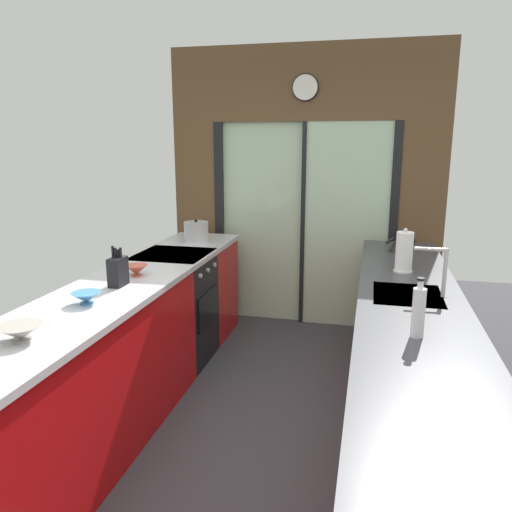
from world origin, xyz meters
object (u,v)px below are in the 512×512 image
Objects in this scene: mixing_bowl_far at (136,270)px; soap_bottle_far at (402,251)px; mixing_bowl_near at (20,332)px; stock_pot at (196,232)px; kettle at (399,242)px; knife_block at (118,271)px; soap_bottle_near at (418,312)px; oven_range at (175,308)px; paper_towel_roll at (404,252)px; mixing_bowl_mid at (86,298)px.

mixing_bowl_far is 0.60× the size of soap_bottle_far.
mixing_bowl_near is at bearing -90.00° from mixing_bowl_far.
kettle is at bearing 0.28° from stock_pot.
knife_block is at bearing -151.58° from soap_bottle_far.
mixing_bowl_near is 1.30× the size of mixing_bowl_far.
soap_bottle_near is 1.11× the size of soap_bottle_far.
mixing_bowl_far reaches higher than oven_range.
paper_towel_roll reaches higher than mixing_bowl_far.
soap_bottle_far is at bearing 36.82° from mixing_bowl_mid.
soap_bottle_near reaches higher than stock_pot.
knife_block is 1.84m from soap_bottle_near.
kettle reaches higher than mixing_bowl_near.
paper_towel_roll reaches higher than oven_range.
mixing_bowl_near is 0.55m from mixing_bowl_mid.
knife_block is 0.82× the size of paper_towel_roll.
mixing_bowl_near is 2.96m from kettle.
soap_bottle_near is (1.78, 0.47, 0.08)m from mixing_bowl_near.
oven_range is at bearing -163.89° from kettle.
kettle is 1.90m from soap_bottle_near.
knife_block is 1.06× the size of kettle.
mixing_bowl_far is 0.70× the size of stock_pot.
mixing_bowl_mid is 0.65× the size of knife_block.
mixing_bowl_near reaches higher than mixing_bowl_far.
kettle is at bearing 89.85° from paper_towel_roll.
stock_pot is at bearing 90.00° from mixing_bowl_mid.
mixing_bowl_near is 2.59m from soap_bottle_far.
kettle reaches higher than oven_range.
kettle is 0.77× the size of paper_towel_roll.
soap_bottle_near is at bearing -14.15° from knife_block.
mixing_bowl_far is at bearing -158.11° from soap_bottle_far.
knife_block reaches higher than kettle.
mixing_bowl_near is 0.92m from knife_block.
kettle is 0.49m from soap_bottle_far.
kettle is (1.78, 1.82, 0.04)m from mixing_bowl_mid.
paper_towel_roll is at bearing 32.49° from mixing_bowl_mid.
soap_bottle_far reaches higher than oven_range.
oven_range is at bearing 91.13° from knife_block.
stock_pot is at bearing 164.95° from soap_bottle_far.
soap_bottle_far is at bearing -90.22° from kettle.
paper_towel_roll is (1.78, 1.68, 0.10)m from mixing_bowl_near.
mixing_bowl_far is 0.25m from knife_block.
kettle is at bearing 89.94° from soap_bottle_near.
kettle is at bearing 16.11° from oven_range.
mixing_bowl_mid is 0.68× the size of kettle.
paper_towel_roll is at bearing -5.27° from oven_range.
oven_range is 2.93× the size of paper_towel_roll.
mixing_bowl_mid is at bearing 90.00° from mixing_bowl_near.
mixing_bowl_far is 1.20m from stock_pot.
paper_towel_roll reaches higher than mixing_bowl_near.
soap_bottle_far is (1.78, 1.33, 0.07)m from mixing_bowl_mid.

